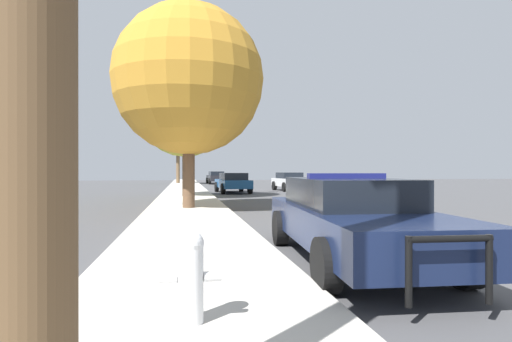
# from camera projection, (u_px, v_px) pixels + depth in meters

# --- Properties ---
(ground_plane) EXTENTS (110.00, 110.00, 0.00)m
(ground_plane) POSITION_uv_depth(u_px,v_px,m) (462.00, 250.00, 7.62)
(ground_plane) COLOR #474749
(sidewalk_left) EXTENTS (3.00, 110.00, 0.13)m
(sidewalk_left) POSITION_uv_depth(u_px,v_px,m) (192.00, 257.00, 6.71)
(sidewalk_left) COLOR #BCB7AD
(sidewalk_left) RESTS_ON ground_plane
(police_car) EXTENTS (2.34, 5.49, 1.48)m
(police_car) POSITION_uv_depth(u_px,v_px,m) (350.00, 216.00, 6.74)
(police_car) COLOR #141E3D
(police_car) RESTS_ON ground_plane
(fire_hydrant) EXTENTS (0.57, 0.25, 0.85)m
(fire_hydrant) POSITION_uv_depth(u_px,v_px,m) (191.00, 274.00, 3.67)
(fire_hydrant) COLOR white
(fire_hydrant) RESTS_ON sidewalk_left
(traffic_light) EXTENTS (3.33, 0.35, 5.13)m
(traffic_light) POSITION_uv_depth(u_px,v_px,m) (207.00, 135.00, 24.80)
(traffic_light) COLOR #424247
(traffic_light) RESTS_ON sidewalk_left
(car_background_oncoming) EXTENTS (2.12, 4.24, 1.36)m
(car_background_oncoming) POSITION_uv_depth(u_px,v_px,m) (290.00, 181.00, 29.75)
(car_background_oncoming) COLOR silver
(car_background_oncoming) RESTS_ON ground_plane
(car_background_midblock) EXTENTS (2.23, 4.71, 1.35)m
(car_background_midblock) POSITION_uv_depth(u_px,v_px,m) (233.00, 182.00, 27.03)
(car_background_midblock) COLOR navy
(car_background_midblock) RESTS_ON ground_plane
(car_background_distant) EXTENTS (2.10, 4.29, 1.39)m
(car_background_distant) POSITION_uv_depth(u_px,v_px,m) (216.00, 177.00, 44.51)
(car_background_distant) COLOR black
(car_background_distant) RESTS_ON ground_plane
(tree_sidewalk_far) EXTENTS (4.29, 4.29, 7.46)m
(tree_sidewalk_far) POSITION_uv_depth(u_px,v_px,m) (178.00, 135.00, 43.57)
(tree_sidewalk_far) COLOR brown
(tree_sidewalk_far) RESTS_ON sidewalk_left
(tree_sidewalk_near) EXTENTS (5.64, 5.64, 7.63)m
(tree_sidewalk_near) POSITION_uv_depth(u_px,v_px,m) (189.00, 80.00, 15.00)
(tree_sidewalk_near) COLOR brown
(tree_sidewalk_near) RESTS_ON sidewalk_left
(tree_sidewalk_mid) EXTENTS (5.09, 5.09, 7.22)m
(tree_sidewalk_mid) POSITION_uv_depth(u_px,v_px,m) (185.00, 110.00, 21.73)
(tree_sidewalk_mid) COLOR #4C3823
(tree_sidewalk_mid) RESTS_ON sidewalk_left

